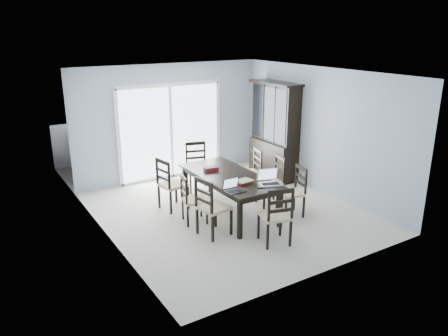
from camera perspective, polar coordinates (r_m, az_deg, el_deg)
The scene contains 24 objects.
floor at distance 8.31m, azimuth 0.63°, elevation -5.82°, with size 5.00×5.00×0.00m, color beige.
ceiling at distance 7.65m, azimuth 0.70°, elevation 12.31°, with size 5.00×5.00×0.00m, color white.
back_wall at distance 10.02m, azimuth -7.06°, elevation 6.01°, with size 4.50×0.02×2.60m, color #97A5B5.
wall_left at distance 6.99m, azimuth -15.12°, elevation 0.24°, with size 0.02×5.00×2.60m, color #97A5B5.
wall_right at distance 9.25m, azimuth 12.56°, elevation 4.71°, with size 0.02×5.00×2.60m, color #97A5B5.
balcony at distance 11.26m, azimuth -8.95°, elevation 0.13°, with size 4.50×2.00×0.10m, color gray.
railing at distance 11.99m, azimuth -10.98°, elevation 4.11°, with size 4.50×0.06×1.10m, color #99999E.
dining_table at distance 8.07m, azimuth 0.64°, elevation -1.44°, with size 1.00×2.20×0.75m.
china_hutch at distance 10.07m, azimuth 6.60°, elevation 4.74°, with size 0.50×1.38×2.20m.
sliding_door at distance 10.05m, azimuth -6.96°, elevation 4.79°, with size 2.52×0.05×2.18m.
chair_left_near at distance 7.17m, azimuth -1.95°, elevation -4.34°, with size 0.53×0.52×1.19m.
chair_left_mid at distance 7.72m, azimuth -4.54°, elevation -3.43°, with size 0.47×0.46×1.03m.
chair_left_far at distance 8.28m, azimuth -7.28°, elevation -1.41°, with size 0.52×0.51×1.18m.
chair_right_near at distance 8.12m, azimuth 9.31°, elevation -2.31°, with size 0.49×0.48×1.08m.
chair_right_mid at distance 8.56m, azimuth 6.59°, elevation -0.92°, with size 0.52×0.51×1.13m.
chair_right_far at distance 9.11m, azimuth 3.80°, elevation 0.20°, with size 0.51×0.50×1.09m.
chair_end_near at distance 6.93m, azimuth 7.01°, elevation -5.48°, with size 0.53×0.54×1.15m.
chair_end_far at distance 9.35m, azimuth -3.59°, elevation 0.94°, with size 0.55×0.56×1.17m.
laptop_dark at distance 7.21m, azimuth 1.41°, elevation -2.75°, with size 0.31×0.22×0.21m.
laptop_silver at distance 7.58m, azimuth 6.06°, elevation -1.72°, with size 0.43×0.36×0.26m.
book_stack at distance 7.64m, azimuth 2.61°, elevation -1.77°, with size 0.31×0.26×0.05m.
cell_phone at distance 7.43m, azimuth 4.80°, elevation -2.56°, with size 0.12×0.06×0.01m, color black.
game_box at distance 8.29m, azimuth -1.70°, elevation -0.09°, with size 0.27×0.14×0.07m, color #4F0F20.
hot_tub at distance 10.90m, azimuth -12.07°, elevation 2.26°, with size 2.01×1.83×0.95m.
Camera 1 is at (-4.08, -6.42, 3.35)m, focal length 35.00 mm.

